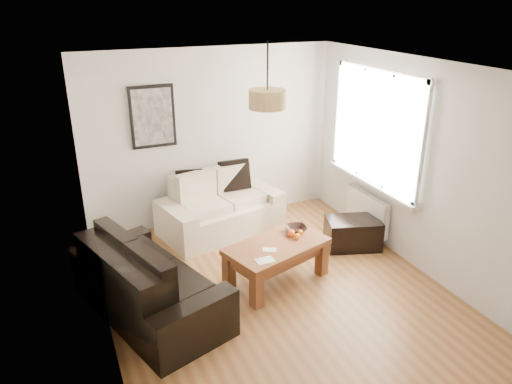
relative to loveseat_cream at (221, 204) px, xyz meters
name	(u,v)px	position (x,y,z in m)	size (l,w,h in m)	color
floor	(276,292)	(0.05, -1.78, -0.43)	(4.50, 4.50, 0.00)	brown
ceiling	(280,67)	(0.05, -1.78, 2.17)	(3.80, 4.50, 0.00)	white
wall_back	(212,137)	(0.05, 0.47, 0.87)	(3.80, 0.04, 2.60)	silver
wall_front	(421,303)	(0.05, -4.03, 0.87)	(3.80, 0.04, 2.60)	silver
wall_left	(96,220)	(-1.85, -1.78, 0.87)	(0.04, 4.50, 2.60)	silver
wall_right	(417,167)	(1.95, -1.78, 0.87)	(0.04, 4.50, 2.60)	silver
window_bay	(377,128)	(1.91, -0.98, 1.17)	(0.14, 1.90, 1.60)	white
radiator	(367,211)	(1.87, -0.98, -0.05)	(0.10, 0.90, 0.52)	white
poster	(153,117)	(-0.80, 0.44, 1.27)	(0.62, 0.04, 0.87)	black
pendant_shade	(267,99)	(0.05, -1.48, 1.80)	(0.40, 0.40, 0.20)	tan
loveseat_cream	(221,204)	(0.00, 0.00, 0.00)	(1.72, 0.94, 0.86)	#BCAC97
sofa_leather	(149,278)	(-1.38, -1.56, -0.01)	(1.94, 0.94, 0.84)	black
coffee_table	(277,262)	(0.16, -1.55, -0.18)	(1.22, 0.67, 0.50)	brown
ottoman	(353,233)	(1.50, -1.20, -0.22)	(0.72, 0.47, 0.41)	black
cushion_left	(190,183)	(-0.39, 0.21, 0.31)	(0.39, 0.12, 0.39)	black
cushion_right	(235,175)	(0.31, 0.21, 0.33)	(0.45, 0.14, 0.45)	black
fruit_bowl	(296,229)	(0.53, -1.34, 0.10)	(0.26, 0.26, 0.06)	black
orange_a	(297,236)	(0.44, -1.54, 0.11)	(0.08, 0.08, 0.08)	orange
orange_b	(301,232)	(0.53, -1.46, 0.11)	(0.06, 0.06, 0.06)	orange
orange_c	(291,233)	(0.41, -1.44, 0.11)	(0.09, 0.09, 0.09)	#FA5415
papers	(265,260)	(-0.13, -1.85, 0.07)	(0.21, 0.14, 0.01)	white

